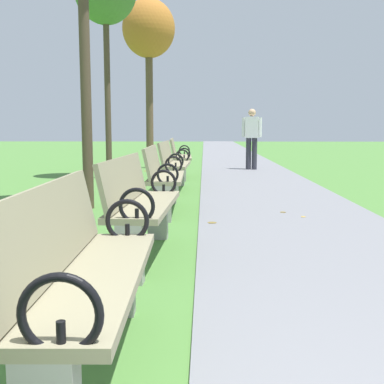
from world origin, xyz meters
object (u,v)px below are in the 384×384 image
(pedestrian_walking, at_px, (252,136))
(park_bench_3, at_px, (140,204))
(park_bench_2, at_px, (81,274))
(park_bench_4, at_px, (163,177))
(park_bench_6, at_px, (179,157))
(park_bench_5, at_px, (173,164))
(tree_3, at_px, (149,32))

(pedestrian_walking, bearing_deg, park_bench_3, -101.51)
(park_bench_2, relative_size, park_bench_4, 1.00)
(park_bench_2, distance_m, park_bench_6, 9.04)
(pedestrian_walking, bearing_deg, park_bench_2, -99.39)
(park_bench_4, relative_size, park_bench_5, 1.00)
(park_bench_5, relative_size, pedestrian_walking, 1.00)
(park_bench_5, height_order, tree_3, tree_3)
(park_bench_4, height_order, park_bench_5, same)
(park_bench_5, distance_m, park_bench_6, 2.26)
(park_bench_4, bearing_deg, park_bench_5, 90.00)
(park_bench_4, bearing_deg, park_bench_2, -90.00)
(park_bench_6, xyz_separation_m, pedestrian_walking, (1.84, 2.11, 0.44))
(park_bench_6, bearing_deg, park_bench_3, -90.00)
(park_bench_6, distance_m, pedestrian_walking, 2.84)
(park_bench_5, relative_size, tree_3, 0.35)
(park_bench_3, xyz_separation_m, pedestrian_walking, (1.84, 9.05, 0.44))
(park_bench_4, distance_m, tree_3, 8.08)
(park_bench_2, distance_m, pedestrian_walking, 11.31)
(park_bench_5, height_order, park_bench_6, same)
(park_bench_6, bearing_deg, park_bench_2, -90.00)
(park_bench_3, xyz_separation_m, park_bench_4, (-0.00, 2.40, 0.00))
(park_bench_3, bearing_deg, park_bench_5, 90.00)
(park_bench_3, bearing_deg, park_bench_2, -90.00)
(park_bench_5, relative_size, park_bench_6, 1.00)
(park_bench_3, bearing_deg, park_bench_4, 90.00)
(park_bench_3, distance_m, park_bench_6, 6.94)
(park_bench_3, distance_m, pedestrian_walking, 9.25)
(park_bench_2, relative_size, park_bench_6, 1.00)
(park_bench_5, bearing_deg, pedestrian_walking, 67.16)
(pedestrian_walking, bearing_deg, park_bench_4, -105.50)
(pedestrian_walking, bearing_deg, park_bench_6, -131.11)
(park_bench_5, bearing_deg, park_bench_2, -90.00)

